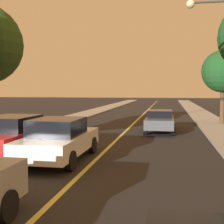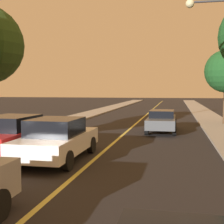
{
  "view_description": "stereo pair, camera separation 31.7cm",
  "coord_description": "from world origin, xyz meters",
  "px_view_note": "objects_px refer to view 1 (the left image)",
  "views": [
    {
      "loc": [
        2.72,
        -0.97,
        2.7
      ],
      "look_at": [
        0.0,
        13.92,
        1.6
      ],
      "focal_mm": 50.0,
      "sensor_mm": 36.0,
      "label": 1
    },
    {
      "loc": [
        3.03,
        -0.91,
        2.7
      ],
      "look_at": [
        0.0,
        13.92,
        1.6
      ],
      "focal_mm": 50.0,
      "sensor_mm": 36.0,
      "label": 2
    }
  ],
  "objects_px": {
    "car_far_oncoming": "(160,120)",
    "car_near_lane_second": "(59,139)",
    "tree_right_far": "(223,72)",
    "car_outer_lane_second": "(14,135)",
    "streetlamp_right": "(218,52)"
  },
  "relations": [
    {
      "from": "car_near_lane_second",
      "to": "car_outer_lane_second",
      "type": "distance_m",
      "value": 2.2
    },
    {
      "from": "car_outer_lane_second",
      "to": "streetlamp_right",
      "type": "xyz_separation_m",
      "value": [
        8.21,
        1.96,
        3.44
      ]
    },
    {
      "from": "streetlamp_right",
      "to": "tree_right_far",
      "type": "bearing_deg",
      "value": 79.75
    },
    {
      "from": "car_near_lane_second",
      "to": "streetlamp_right",
      "type": "height_order",
      "value": "streetlamp_right"
    },
    {
      "from": "car_near_lane_second",
      "to": "tree_right_far",
      "type": "relative_size",
      "value": 0.87
    },
    {
      "from": "car_near_lane_second",
      "to": "car_far_oncoming",
      "type": "xyz_separation_m",
      "value": [
        3.54,
        8.84,
        -0.08
      ]
    },
    {
      "from": "car_far_oncoming",
      "to": "car_near_lane_second",
      "type": "bearing_deg",
      "value": 68.19
    },
    {
      "from": "car_near_lane_second",
      "to": "tree_right_far",
      "type": "xyz_separation_m",
      "value": [
        8.04,
        13.36,
        3.21
      ]
    },
    {
      "from": "car_near_lane_second",
      "to": "streetlamp_right",
      "type": "distance_m",
      "value": 7.43
    },
    {
      "from": "streetlamp_right",
      "to": "tree_right_far",
      "type": "relative_size",
      "value": 1.15
    },
    {
      "from": "car_far_oncoming",
      "to": "streetlamp_right",
      "type": "bearing_deg",
      "value": 111.93
    },
    {
      "from": "car_near_lane_second",
      "to": "car_far_oncoming",
      "type": "bearing_deg",
      "value": 68.19
    },
    {
      "from": "car_far_oncoming",
      "to": "tree_right_far",
      "type": "relative_size",
      "value": 0.87
    },
    {
      "from": "streetlamp_right",
      "to": "car_near_lane_second",
      "type": "bearing_deg",
      "value": -157.44
    },
    {
      "from": "car_far_oncoming",
      "to": "streetlamp_right",
      "type": "distance_m",
      "value": 7.66
    }
  ]
}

